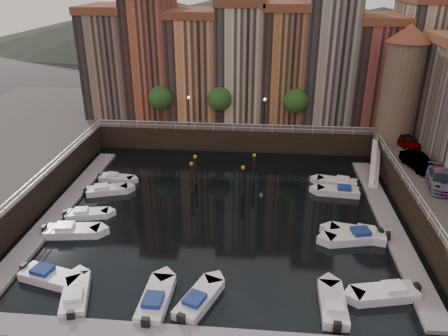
# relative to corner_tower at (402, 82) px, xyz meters

# --- Properties ---
(ground) EXTENTS (200.00, 200.00, 0.00)m
(ground) POSITION_rel_corner_tower_xyz_m (-20.00, -14.50, -10.19)
(ground) COLOR black
(ground) RESTS_ON ground
(quay_far) EXTENTS (80.00, 20.00, 3.00)m
(quay_far) POSITION_rel_corner_tower_xyz_m (-20.00, 11.50, -8.69)
(quay_far) COLOR black
(quay_far) RESTS_ON ground
(dock_left) EXTENTS (2.00, 28.00, 0.35)m
(dock_left) POSITION_rel_corner_tower_xyz_m (-36.20, -15.50, -10.02)
(dock_left) COLOR gray
(dock_left) RESTS_ON ground
(dock_right) EXTENTS (2.00, 28.00, 0.35)m
(dock_right) POSITION_rel_corner_tower_xyz_m (-3.80, -15.50, -10.02)
(dock_right) COLOR gray
(dock_right) RESTS_ON ground
(mountains) EXTENTS (145.00, 100.00, 18.00)m
(mountains) POSITION_rel_corner_tower_xyz_m (-18.28, 95.50, -2.28)
(mountains) COLOR #2D382D
(mountains) RESTS_ON ground
(far_terrace) EXTENTS (48.70, 10.30, 17.50)m
(far_terrace) POSITION_rel_corner_tower_xyz_m (-16.69, 9.00, 0.76)
(far_terrace) COLOR #7D654F
(far_terrace) RESTS_ON quay_far
(corner_tower) EXTENTS (5.20, 5.20, 13.80)m
(corner_tower) POSITION_rel_corner_tower_xyz_m (0.00, 0.00, 0.00)
(corner_tower) COLOR #6B5B4C
(corner_tower) RESTS_ON quay_right
(promenade_trees) EXTENTS (21.20, 3.20, 5.20)m
(promenade_trees) POSITION_rel_corner_tower_xyz_m (-21.33, 3.70, -3.61)
(promenade_trees) COLOR black
(promenade_trees) RESTS_ON quay_far
(street_lamps) EXTENTS (10.36, 0.36, 4.18)m
(street_lamps) POSITION_rel_corner_tower_xyz_m (-21.00, 2.70, -4.30)
(street_lamps) COLOR black
(street_lamps) RESTS_ON quay_far
(railings) EXTENTS (36.08, 34.04, 0.52)m
(railings) POSITION_rel_corner_tower_xyz_m (-20.00, -9.62, -6.41)
(railings) COLOR white
(railings) RESTS_ON ground
(gangway) EXTENTS (2.78, 8.32, 3.73)m
(gangway) POSITION_rel_corner_tower_xyz_m (-2.90, -4.50, -8.28)
(gangway) COLOR white
(gangway) RESTS_ON ground
(mooring_pilings) EXTENTS (7.01, 3.85, 3.78)m
(mooring_pilings) POSITION_rel_corner_tower_xyz_m (-20.54, -9.32, -8.54)
(mooring_pilings) COLOR black
(mooring_pilings) RESTS_ON ground
(boat_left_0) EXTENTS (5.19, 2.95, 1.16)m
(boat_left_0) POSITION_rel_corner_tower_xyz_m (-32.39, -26.45, -9.80)
(boat_left_0) COLOR silver
(boat_left_0) RESTS_ON ground
(boat_left_1) EXTENTS (5.24, 2.46, 1.18)m
(boat_left_1) POSITION_rel_corner_tower_xyz_m (-33.30, -19.98, -9.80)
(boat_left_1) COLOR silver
(boat_left_1) RESTS_ON ground
(boat_left_2) EXTENTS (4.38, 2.37, 0.98)m
(boat_left_2) POSITION_rel_corner_tower_xyz_m (-33.16, -16.77, -9.86)
(boat_left_2) COLOR silver
(boat_left_2) RESTS_ON ground
(boat_left_3) EXTENTS (4.74, 2.92, 1.06)m
(boat_left_3) POSITION_rel_corner_tower_xyz_m (-32.92, -11.64, -9.84)
(boat_left_3) COLOR silver
(boat_left_3) RESTS_ON ground
(boat_left_4) EXTENTS (4.18, 1.91, 0.94)m
(boat_left_4) POSITION_rel_corner_tower_xyz_m (-32.86, -8.53, -9.88)
(boat_left_4) COLOR silver
(boat_left_4) RESTS_ON ground
(boat_right_0) EXTENTS (5.20, 2.83, 1.16)m
(boat_right_0) POSITION_rel_corner_tower_xyz_m (-6.60, -26.04, -9.80)
(boat_right_0) COLOR silver
(boat_right_0) RESTS_ON ground
(boat_right_1) EXTENTS (5.38, 2.99, 1.20)m
(boat_right_1) POSITION_rel_corner_tower_xyz_m (-7.59, -18.60, -9.79)
(boat_right_1) COLOR silver
(boat_right_1) RESTS_ON ground
(boat_right_2) EXTENTS (5.37, 2.88, 1.20)m
(boat_right_2) POSITION_rel_corner_tower_xyz_m (-7.09, -18.09, -9.79)
(boat_right_2) COLOR silver
(boat_right_2) RESTS_ON ground
(boat_right_3) EXTENTS (4.81, 2.13, 1.09)m
(boat_right_3) POSITION_rel_corner_tower_xyz_m (-7.63, -9.62, -9.83)
(boat_right_3) COLOR silver
(boat_right_3) RESTS_ON ground
(boat_right_4) EXTENTS (4.80, 2.59, 1.07)m
(boat_right_4) POSITION_rel_corner_tower_xyz_m (-7.44, -7.36, -9.83)
(boat_right_4) COLOR silver
(boat_right_4) RESTS_ON ground
(boat_near_0) EXTENTS (2.98, 5.04, 1.13)m
(boat_near_0) POSITION_rel_corner_tower_xyz_m (-29.44, -28.39, -9.81)
(boat_near_0) COLOR silver
(boat_near_0) RESTS_ON ground
(boat_near_1) EXTENTS (2.05, 5.30, 1.21)m
(boat_near_1) POSITION_rel_corner_tower_xyz_m (-23.44, -28.38, -9.79)
(boat_near_1) COLOR silver
(boat_near_1) RESTS_ON ground
(boat_near_2) EXTENTS (3.43, 5.10, 1.15)m
(boat_near_2) POSITION_rel_corner_tower_xyz_m (-20.36, -28.04, -9.81)
(boat_near_2) COLOR silver
(boat_near_2) RESTS_ON ground
(boat_near_3) EXTENTS (1.87, 4.95, 1.13)m
(boat_near_3) POSITION_rel_corner_tower_xyz_m (-10.70, -27.68, -9.81)
(boat_near_3) COLOR silver
(boat_near_3) RESTS_ON ground
(car_a) EXTENTS (3.20, 4.91, 1.56)m
(car_a) POSITION_rel_corner_tower_xyz_m (0.85, -2.53, -6.42)
(car_a) COLOR gray
(car_a) RESTS_ON quay_right
(car_b) EXTENTS (2.80, 5.03, 1.57)m
(car_b) POSITION_rel_corner_tower_xyz_m (0.22, -8.93, -6.41)
(car_b) COLOR gray
(car_b) RESTS_ON quay_right
(car_c) EXTENTS (3.18, 5.74, 1.57)m
(car_c) POSITION_rel_corner_tower_xyz_m (1.02, -13.16, -6.41)
(car_c) COLOR gray
(car_c) RESTS_ON quay_right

